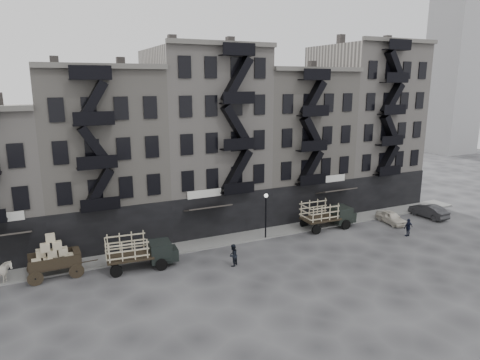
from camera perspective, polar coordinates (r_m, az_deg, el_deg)
name	(u,v)px	position (r m, az deg, el deg)	size (l,w,h in m)	color
ground	(249,255)	(36.08, 1.21, -9.91)	(140.00, 140.00, 0.00)	#38383A
sidewalk	(230,239)	(39.20, -1.28, -7.88)	(55.00, 2.50, 0.15)	slate
building_midwest	(101,156)	(40.33, -18.10, 3.02)	(10.00, 11.35, 16.20)	gray
building_center	(205,139)	(42.60, -4.72, 5.49)	(10.00, 11.35, 18.20)	#9E9791
building_mideast	(291,143)	(47.19, 6.76, 4.95)	(10.00, 11.35, 16.20)	gray
building_east	(363,125)	(53.00, 16.06, 7.05)	(10.00, 11.35, 19.20)	#9E9791
lamp_post	(266,210)	(38.62, 3.47, -3.97)	(0.36, 0.36, 4.28)	black
wagon	(52,253)	(34.40, -23.77, -8.94)	(3.85, 2.13, 3.22)	black
stake_truck_west	(140,249)	(33.97, -13.25, -8.99)	(5.48, 2.62, 2.67)	black
stake_truck_east	(327,213)	(42.59, 11.57, -4.30)	(5.55, 2.42, 2.75)	black
car_east	(391,217)	(46.06, 19.51, -4.72)	(1.45, 3.59, 1.22)	beige
car_far	(429,211)	(49.47, 23.84, -3.79)	(1.47, 4.22, 1.39)	#262628
pedestrian_mid	(233,255)	(33.71, -0.95, -9.99)	(0.86, 0.67, 1.76)	black
policeman	(408,227)	(42.81, 21.52, -5.91)	(0.98, 0.41, 1.68)	black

